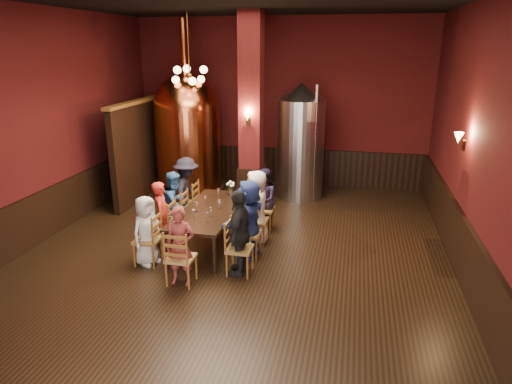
% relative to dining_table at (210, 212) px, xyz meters
% --- Properties ---
extents(room, '(10.00, 10.02, 4.50)m').
position_rel_dining_table_xyz_m(room, '(0.57, -0.40, 1.56)').
color(room, black).
rests_on(room, ground).
extents(wainscot_right, '(0.08, 9.90, 1.00)m').
position_rel_dining_table_xyz_m(wainscot_right, '(4.53, -0.40, -0.19)').
color(wainscot_right, black).
rests_on(wainscot_right, ground).
extents(wainscot_back, '(7.90, 0.08, 1.00)m').
position_rel_dining_table_xyz_m(wainscot_back, '(0.57, 4.56, -0.19)').
color(wainscot_back, black).
rests_on(wainscot_back, ground).
extents(wainscot_left, '(0.08, 9.90, 1.00)m').
position_rel_dining_table_xyz_m(wainscot_left, '(-3.39, -0.40, -0.19)').
color(wainscot_left, black).
rests_on(wainscot_left, ground).
extents(column, '(0.58, 0.58, 4.50)m').
position_rel_dining_table_xyz_m(column, '(0.27, 2.40, 1.56)').
color(column, '#4D1012').
rests_on(column, ground).
extents(partition, '(0.22, 3.50, 2.40)m').
position_rel_dining_table_xyz_m(partition, '(-2.63, 2.80, 0.51)').
color(partition, black).
rests_on(partition, ground).
extents(pendant_cluster, '(0.90, 0.90, 1.70)m').
position_rel_dining_table_xyz_m(pendant_cluster, '(-1.23, 2.50, 2.41)').
color(pendant_cluster, '#A57226').
rests_on(pendant_cluster, room).
extents(sconce_wall, '(0.20, 0.20, 0.36)m').
position_rel_dining_table_xyz_m(sconce_wall, '(4.47, 0.40, 1.51)').
color(sconce_wall, black).
rests_on(sconce_wall, room).
extents(sconce_column, '(0.20, 0.20, 0.36)m').
position_rel_dining_table_xyz_m(sconce_column, '(0.27, 2.10, 1.51)').
color(sconce_column, black).
rests_on(sconce_column, column).
extents(dining_table, '(1.01, 2.40, 0.75)m').
position_rel_dining_table_xyz_m(dining_table, '(0.00, 0.00, 0.00)').
color(dining_table, black).
rests_on(dining_table, ground).
extents(chair_0, '(0.46, 0.46, 0.92)m').
position_rel_dining_table_xyz_m(chair_0, '(-0.85, -1.00, -0.23)').
color(chair_0, brown).
rests_on(chair_0, ground).
extents(person_0, '(0.60, 0.72, 1.27)m').
position_rel_dining_table_xyz_m(person_0, '(-0.85, -1.00, -0.05)').
color(person_0, silver).
rests_on(person_0, ground).
extents(chair_1, '(0.46, 0.46, 0.92)m').
position_rel_dining_table_xyz_m(chair_1, '(-0.85, -0.33, -0.23)').
color(chair_1, brown).
rests_on(chair_1, ground).
extents(person_1, '(0.43, 0.55, 1.34)m').
position_rel_dining_table_xyz_m(person_1, '(-0.85, -0.33, -0.02)').
color(person_1, red).
rests_on(person_1, ground).
extents(chair_2, '(0.46, 0.46, 0.92)m').
position_rel_dining_table_xyz_m(chair_2, '(-0.85, 0.33, -0.23)').
color(chair_2, brown).
rests_on(chair_2, ground).
extents(person_2, '(0.35, 0.67, 1.36)m').
position_rel_dining_table_xyz_m(person_2, '(-0.85, 0.33, -0.01)').
color(person_2, '#2B5A91').
rests_on(person_2, ground).
extents(chair_3, '(0.46, 0.46, 0.92)m').
position_rel_dining_table_xyz_m(chair_3, '(-0.85, 1.00, -0.23)').
color(chair_3, brown).
rests_on(chair_3, ground).
extents(person_3, '(0.70, 1.04, 1.49)m').
position_rel_dining_table_xyz_m(person_3, '(-0.85, 1.00, 0.06)').
color(person_3, black).
rests_on(person_3, ground).
extents(chair_4, '(0.46, 0.46, 0.92)m').
position_rel_dining_table_xyz_m(chair_4, '(0.85, -1.00, -0.23)').
color(chair_4, brown).
rests_on(chair_4, ground).
extents(person_4, '(0.39, 0.89, 1.50)m').
position_rel_dining_table_xyz_m(person_4, '(0.85, -1.00, 0.06)').
color(person_4, black).
rests_on(person_4, ground).
extents(chair_5, '(0.46, 0.46, 0.92)m').
position_rel_dining_table_xyz_m(chair_5, '(0.85, -0.33, -0.23)').
color(chair_5, brown).
rests_on(chair_5, ground).
extents(person_5, '(0.74, 1.44, 1.49)m').
position_rel_dining_table_xyz_m(person_5, '(0.85, -0.33, 0.05)').
color(person_5, '#344A9C').
rests_on(person_5, ground).
extents(chair_6, '(0.46, 0.46, 0.92)m').
position_rel_dining_table_xyz_m(chair_6, '(0.85, 0.33, -0.23)').
color(chair_6, brown).
rests_on(chair_6, ground).
extents(person_6, '(0.61, 0.80, 1.48)m').
position_rel_dining_table_xyz_m(person_6, '(0.85, 0.33, 0.05)').
color(person_6, white).
rests_on(person_6, ground).
extents(chair_7, '(0.46, 0.46, 0.92)m').
position_rel_dining_table_xyz_m(chair_7, '(0.85, 1.00, -0.23)').
color(chair_7, brown).
rests_on(chair_7, ground).
extents(person_7, '(0.47, 0.71, 1.34)m').
position_rel_dining_table_xyz_m(person_7, '(0.85, 1.00, -0.02)').
color(person_7, '#1E1830').
rests_on(person_7, ground).
extents(chair_8, '(0.46, 0.46, 0.92)m').
position_rel_dining_table_xyz_m(chair_8, '(-0.01, -1.55, -0.23)').
color(chair_8, brown).
rests_on(chair_8, ground).
extents(person_8, '(0.50, 0.34, 1.33)m').
position_rel_dining_table_xyz_m(person_8, '(-0.01, -1.55, -0.02)').
color(person_8, maroon).
rests_on(person_8, ground).
extents(copper_kettle, '(1.89, 1.89, 4.38)m').
position_rel_dining_table_xyz_m(copper_kettle, '(-1.56, 3.08, 0.91)').
color(copper_kettle, black).
rests_on(copper_kettle, ground).
extents(steel_vessel, '(1.43, 1.43, 2.89)m').
position_rel_dining_table_xyz_m(steel_vessel, '(1.31, 3.40, 0.76)').
color(steel_vessel, '#B2B2B7').
rests_on(steel_vessel, ground).
extents(rose_vase, '(0.18, 0.18, 0.31)m').
position_rel_dining_table_xyz_m(rose_vase, '(0.16, 0.92, 0.26)').
color(rose_vase, white).
rests_on(rose_vase, dining_table).
extents(wine_glass_0, '(0.07, 0.07, 0.17)m').
position_rel_dining_table_xyz_m(wine_glass_0, '(0.13, -0.37, 0.15)').
color(wine_glass_0, white).
rests_on(wine_glass_0, dining_table).
extents(wine_glass_1, '(0.07, 0.07, 0.17)m').
position_rel_dining_table_xyz_m(wine_glass_1, '(-0.26, -0.11, 0.15)').
color(wine_glass_1, white).
rests_on(wine_glass_1, dining_table).
extents(wine_glass_2, '(0.07, 0.07, 0.17)m').
position_rel_dining_table_xyz_m(wine_glass_2, '(0.16, -0.64, 0.15)').
color(wine_glass_2, white).
rests_on(wine_glass_2, dining_table).
extents(wine_glass_3, '(0.07, 0.07, 0.17)m').
position_rel_dining_table_xyz_m(wine_glass_3, '(-0.13, -0.54, 0.15)').
color(wine_glass_3, white).
rests_on(wine_glass_3, dining_table).
extents(wine_glass_4, '(0.07, 0.07, 0.17)m').
position_rel_dining_table_xyz_m(wine_glass_4, '(0.18, 0.09, 0.15)').
color(wine_glass_4, white).
rests_on(wine_glass_4, dining_table).
extents(wine_glass_5, '(0.07, 0.07, 0.17)m').
position_rel_dining_table_xyz_m(wine_glass_5, '(-0.17, 0.26, 0.15)').
color(wine_glass_5, white).
rests_on(wine_glass_5, dining_table).
extents(wine_glass_6, '(0.07, 0.07, 0.17)m').
position_rel_dining_table_xyz_m(wine_glass_6, '(-0.06, 0.76, 0.15)').
color(wine_glass_6, white).
rests_on(wine_glass_6, dining_table).
extents(wine_glass_7, '(0.07, 0.07, 0.17)m').
position_rel_dining_table_xyz_m(wine_glass_7, '(-0.19, -0.20, 0.15)').
color(wine_glass_7, white).
rests_on(wine_glass_7, dining_table).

